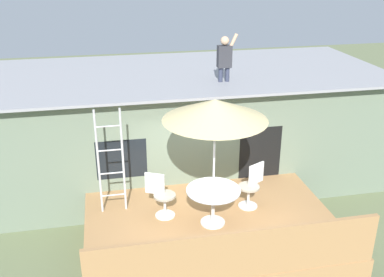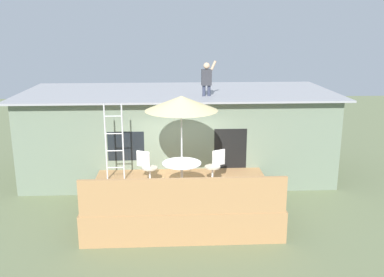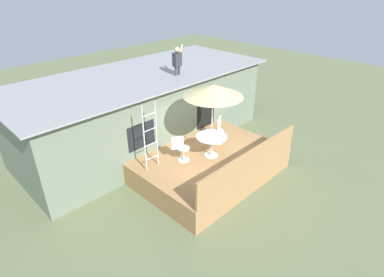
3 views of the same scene
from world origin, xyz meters
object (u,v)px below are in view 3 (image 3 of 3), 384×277
Objects in this scene: patio_umbrella at (213,91)px; patio_chair_left at (181,149)px; person_figure at (177,59)px; patio_table at (211,141)px; step_ladder at (150,137)px; patio_chair_right at (218,130)px.

patio_chair_left is at bearing 152.98° from patio_umbrella.
person_figure reaches higher than patio_umbrella.
person_figure is at bearing 71.18° from patio_table.
patio_umbrella is 2.74m from person_figure.
step_ladder is 2.39× the size of patio_chair_left.
step_ladder is 1.20m from patio_chair_left.
patio_table is 3.45m from person_figure.
patio_chair_left is 1.00× the size of patio_chair_right.
patio_chair_right is at bearing 27.66° from patio_table.
patio_chair_right is (0.94, 0.49, -1.89)m from patio_umbrella.
person_figure is at bearing -115.96° from patio_chair_right.
patio_chair_right is (1.88, 0.01, 0.00)m from patio_chair_left.
patio_chair_left is (-0.94, 0.48, -0.13)m from patio_table.
patio_umbrella is 1.15× the size of step_ladder.
patio_table is at bearing -88.81° from patio_umbrella.
patio_umbrella reaches higher than step_ladder.
step_ladder is at bearing -35.29° from patio_chair_right.
patio_chair_right is at bearing 27.66° from patio_umbrella.
patio_table is 1.13× the size of patio_chair_right.
patio_table is 1.13× the size of patio_chair_left.
patio_umbrella is at bearing -108.82° from person_figure.
step_ladder reaches higher than patio_chair_left.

